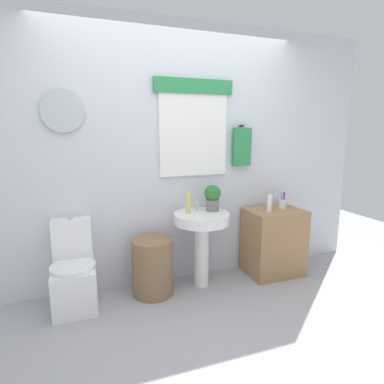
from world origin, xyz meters
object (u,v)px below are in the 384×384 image
toilet (74,274)px  potted_plant (212,197)px  pedestal_sink (201,230)px  laundry_hamper (153,267)px  wooden_cabinet (274,242)px  toothbrush_cup (282,204)px  soap_bottle (188,203)px  lotion_bottle (269,203)px

toilet → potted_plant: potted_plant is taller
toilet → pedestal_sink: 1.24m
laundry_hamper → wooden_cabinet: wooden_cabinet is taller
pedestal_sink → wooden_cabinet: bearing=0.0°
pedestal_sink → wooden_cabinet: 0.88m
toilet → potted_plant: size_ratio=2.98×
pedestal_sink → wooden_cabinet: pedestal_sink is taller
wooden_cabinet → toothbrush_cup: bearing=10.9°
wooden_cabinet → soap_bottle: size_ratio=3.61×
laundry_hamper → pedestal_sink: 0.59m
potted_plant → soap_bottle: bearing=-177.8°
pedestal_sink → potted_plant: size_ratio=2.87×
laundry_hamper → soap_bottle: soap_bottle is taller
toothbrush_cup → wooden_cabinet: bearing=-169.1°
laundry_hamper → toothbrush_cup: 1.54m
toilet → laundry_hamper: (0.71, -0.04, -0.02)m
laundry_hamper → lotion_bottle: lotion_bottle is taller
soap_bottle → potted_plant: 0.26m
pedestal_sink → toothbrush_cup: bearing=1.2°
soap_bottle → lotion_bottle: 0.87m
toothbrush_cup → laundry_hamper: bearing=-179.2°
soap_bottle → potted_plant: (0.26, 0.01, 0.04)m
pedestal_sink → toothbrush_cup: 0.97m
pedestal_sink → lotion_bottle: lotion_bottle is taller
soap_bottle → toothbrush_cup: soap_bottle is taller
potted_plant → toothbrush_cup: bearing=-2.8°
pedestal_sink → potted_plant: (0.14, 0.06, 0.32)m
toilet → toothbrush_cup: toothbrush_cup is taller
lotion_bottle → toilet: bearing=177.7°
laundry_hamper → wooden_cabinet: 1.35m
wooden_cabinet → toothbrush_cup: size_ratio=3.89×
wooden_cabinet → potted_plant: (-0.71, 0.06, 0.54)m
toilet → laundry_hamper: toilet is taller
toilet → wooden_cabinet: 2.06m
toilet → wooden_cabinet: toilet is taller
pedestal_sink → potted_plant: bearing=23.2°
laundry_hamper → lotion_bottle: (1.25, -0.04, 0.54)m
toilet → lotion_bottle: 2.02m
toilet → toothbrush_cup: (2.16, -0.02, 0.48)m
wooden_cabinet → pedestal_sink: bearing=-180.0°
potted_plant → lotion_bottle: (0.61, -0.10, -0.09)m
wooden_cabinet → toothbrush_cup: (0.10, 0.02, 0.41)m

